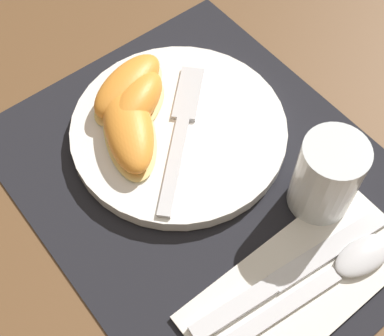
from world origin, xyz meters
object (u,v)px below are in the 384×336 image
at_px(citrus_wedge_0, 128,87).
at_px(citrus_wedge_1, 137,104).
at_px(plate, 179,130).
at_px(fork, 182,125).
at_px(juice_glass, 325,180).
at_px(citrus_wedge_2, 128,126).
at_px(spoon, 343,269).
at_px(knife, 287,276).

relative_size(citrus_wedge_0, citrus_wedge_1, 1.11).
bearing_deg(plate, fork, 42.05).
xyz_separation_m(fork, citrus_wedge_1, (-0.05, -0.03, 0.01)).
xyz_separation_m(juice_glass, citrus_wedge_2, (-0.18, -0.11, -0.01)).
height_order(plate, citrus_wedge_1, citrus_wedge_1).
distance_m(citrus_wedge_1, citrus_wedge_2, 0.03).
xyz_separation_m(plate, juice_glass, (0.16, 0.06, 0.03)).
relative_size(juice_glass, spoon, 0.48).
bearing_deg(fork, citrus_wedge_1, -149.39).
xyz_separation_m(juice_glass, knife, (0.04, -0.08, -0.03)).
xyz_separation_m(fork, citrus_wedge_0, (-0.07, -0.02, 0.01)).
distance_m(citrus_wedge_0, citrus_wedge_2, 0.05).
distance_m(juice_glass, citrus_wedge_2, 0.21).
height_order(juice_glass, spoon, juice_glass).
distance_m(fork, citrus_wedge_1, 0.05).
xyz_separation_m(plate, spoon, (0.23, 0.02, -0.00)).
relative_size(plate, knife, 1.06).
bearing_deg(juice_glass, citrus_wedge_2, -148.65).
bearing_deg(plate, spoon, 5.85).
bearing_deg(citrus_wedge_1, juice_glass, 23.58).
bearing_deg(fork, plate, -137.95).
xyz_separation_m(juice_glass, fork, (-0.15, -0.06, -0.02)).
xyz_separation_m(spoon, fork, (-0.22, -0.02, 0.01)).
bearing_deg(plate, citrus_wedge_1, -150.28).
distance_m(juice_glass, spoon, 0.09).
xyz_separation_m(juice_glass, citrus_wedge_1, (-0.20, -0.09, -0.01)).
distance_m(fork, citrus_wedge_0, 0.08).
bearing_deg(knife, spoon, 57.97).
bearing_deg(juice_glass, fork, -158.70).
bearing_deg(spoon, knife, -122.03).
relative_size(juice_glass, citrus_wedge_1, 0.88).
bearing_deg(knife, fork, 172.78).
distance_m(plate, citrus_wedge_1, 0.05).
xyz_separation_m(citrus_wedge_0, citrus_wedge_2, (0.04, -0.03, -0.00)).
bearing_deg(citrus_wedge_2, citrus_wedge_1, 126.92).
xyz_separation_m(plate, fork, (0.00, 0.00, 0.01)).
xyz_separation_m(knife, citrus_wedge_1, (-0.24, -0.00, 0.02)).
bearing_deg(citrus_wedge_1, knife, 0.58).
bearing_deg(knife, juice_glass, 116.54).
relative_size(plate, juice_glass, 2.57).
bearing_deg(plate, citrus_wedge_0, -165.54).
height_order(juice_glass, fork, juice_glass).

